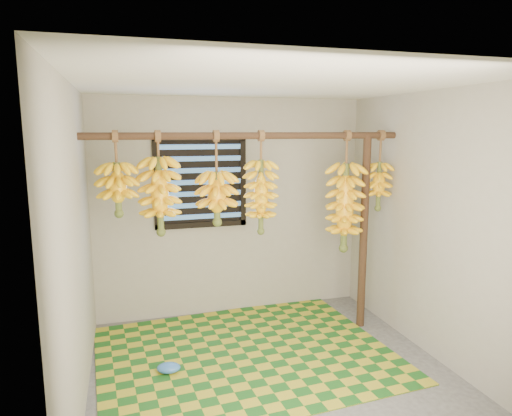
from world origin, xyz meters
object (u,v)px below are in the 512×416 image
object	(u,v)px
banana_bunch_e	(345,207)
support_post	(364,234)
woven_mat	(245,353)
banana_bunch_a	(118,189)
plastic_bag	(169,368)
banana_bunch_b	(160,196)
banana_bunch_d	(261,197)
banana_bunch_f	(379,186)
banana_bunch_c	(217,198)

from	to	relation	value
banana_bunch_e	support_post	bearing A→B (deg)	0.00
woven_mat	banana_bunch_a	xyz separation A→B (m)	(-1.06, 0.27, 1.54)
plastic_bag	banana_bunch_b	xyz separation A→B (m)	(0.01, 0.42, 1.42)
banana_bunch_a	banana_bunch_b	distance (m)	0.36
banana_bunch_e	banana_bunch_d	bearing A→B (deg)	180.00
support_post	banana_bunch_f	world-z (taller)	banana_bunch_f
plastic_bag	banana_bunch_e	size ratio (longest dim) A/B	0.17
woven_mat	banana_bunch_f	world-z (taller)	banana_bunch_f
support_post	woven_mat	world-z (taller)	support_post
plastic_bag	banana_bunch_b	world-z (taller)	banana_bunch_b
banana_bunch_a	banana_bunch_f	size ratio (longest dim) A/B	0.91
banana_bunch_d	banana_bunch_e	size ratio (longest dim) A/B	0.81
plastic_bag	banana_bunch_a	world-z (taller)	banana_bunch_a
plastic_bag	banana_bunch_c	size ratio (longest dim) A/B	0.24
banana_bunch_c	banana_bunch_e	bearing A→B (deg)	0.00
banana_bunch_e	banana_bunch_b	bearing A→B (deg)	180.00
banana_bunch_b	banana_bunch_e	bearing A→B (deg)	0.00
plastic_bag	banana_bunch_f	bearing A→B (deg)	10.73
banana_bunch_b	banana_bunch_c	distance (m)	0.52
banana_bunch_f	banana_bunch_a	bearing A→B (deg)	-180.00
support_post	banana_bunch_b	bearing A→B (deg)	180.00
banana_bunch_b	banana_bunch_f	distance (m)	2.20
banana_bunch_e	plastic_bag	bearing A→B (deg)	-167.14
support_post	banana_bunch_f	distance (m)	0.51
plastic_bag	banana_bunch_d	xyz separation A→B (m)	(0.95, 0.42, 1.38)
banana_bunch_d	banana_bunch_e	world-z (taller)	same
banana_bunch_a	banana_bunch_d	xyz separation A→B (m)	(1.29, 0.00, -0.12)
woven_mat	banana_bunch_c	bearing A→B (deg)	125.68
banana_bunch_b	support_post	bearing A→B (deg)	0.00
banana_bunch_d	banana_bunch_e	bearing A→B (deg)	0.00
plastic_bag	support_post	bearing A→B (deg)	11.49
banana_bunch_d	woven_mat	bearing A→B (deg)	-130.60
banana_bunch_e	woven_mat	bearing A→B (deg)	-166.42
banana_bunch_f	banana_bunch_b	bearing A→B (deg)	180.00
woven_mat	banana_bunch_f	xyz separation A→B (m)	(1.49, 0.27, 1.48)
support_post	plastic_bag	xyz separation A→B (m)	(-2.05, -0.42, -0.95)
support_post	banana_bunch_c	size ratio (longest dim) A/B	2.32
woven_mat	banana_bunch_d	size ratio (longest dim) A/B	2.69
woven_mat	banana_bunch_a	world-z (taller)	banana_bunch_a
banana_bunch_f	banana_bunch_d	bearing A→B (deg)	180.00
banana_bunch_d	plastic_bag	bearing A→B (deg)	-156.20
banana_bunch_a	banana_bunch_d	size ratio (longest dim) A/B	0.75
support_post	banana_bunch_d	bearing A→B (deg)	180.00
plastic_bag	banana_bunch_e	world-z (taller)	banana_bunch_e
support_post	plastic_bag	bearing A→B (deg)	-168.51
woven_mat	banana_bunch_d	world-z (taller)	banana_bunch_d
woven_mat	plastic_bag	distance (m)	0.73
banana_bunch_b	banana_bunch_e	distance (m)	1.83
banana_bunch_c	banana_bunch_d	world-z (taller)	same
support_post	banana_bunch_c	bearing A→B (deg)	-180.00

